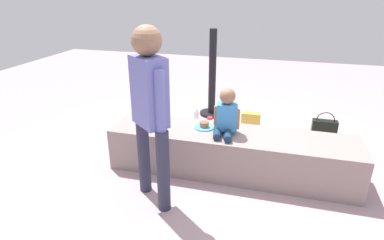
# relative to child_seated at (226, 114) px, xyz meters

# --- Properties ---
(ground_plane) EXTENTS (12.00, 12.00, 0.00)m
(ground_plane) POSITION_rel_child_seated_xyz_m (0.07, 0.02, -0.67)
(ground_plane) COLOR #AA8E94
(concrete_ledge) EXTENTS (2.58, 0.59, 0.46)m
(concrete_ledge) POSITION_rel_child_seated_xyz_m (0.07, 0.02, -0.44)
(concrete_ledge) COLOR gray
(concrete_ledge) RESTS_ON ground_plane
(child_seated) EXTENTS (0.28, 0.33, 0.48)m
(child_seated) POSITION_rel_child_seated_xyz_m (0.00, 0.00, 0.00)
(child_seated) COLOR #162F4E
(child_seated) RESTS_ON concrete_ledge
(adult_standing) EXTENTS (0.39, 0.36, 1.60)m
(adult_standing) POSITION_rel_child_seated_xyz_m (-0.55, -0.66, 0.30)
(adult_standing) COLOR #282C41
(adult_standing) RESTS_ON ground_plane
(cake_plate) EXTENTS (0.22, 0.22, 0.07)m
(cake_plate) POSITION_rel_child_seated_xyz_m (-0.25, 0.09, -0.19)
(cake_plate) COLOR #4CA5D8
(cake_plate) RESTS_ON concrete_ledge
(gift_bag) EXTENTS (0.24, 0.11, 0.39)m
(gift_bag) POSITION_rel_child_seated_xyz_m (0.18, 0.98, -0.50)
(gift_bag) COLOR gold
(gift_bag) RESTS_ON ground_plane
(railing_post) EXTENTS (0.36, 0.36, 1.31)m
(railing_post) POSITION_rel_child_seated_xyz_m (-0.49, 1.63, -0.16)
(railing_post) COLOR black
(railing_post) RESTS_ON ground_plane
(water_bottle_near_gift) EXTENTS (0.08, 0.08, 0.24)m
(water_bottle_near_gift) POSITION_rel_child_seated_xyz_m (-0.00, 0.71, -0.56)
(water_bottle_near_gift) COLOR silver
(water_bottle_near_gift) RESTS_ON ground_plane
(water_bottle_far_side) EXTENTS (0.07, 0.07, 0.18)m
(water_bottle_far_side) POSITION_rel_child_seated_xyz_m (-0.66, 1.34, -0.58)
(water_bottle_far_side) COLOR silver
(water_bottle_far_side) RESTS_ON ground_plane
(party_cup_red) EXTENTS (0.08, 0.08, 0.11)m
(party_cup_red) POSITION_rel_child_seated_xyz_m (-0.43, 1.25, -0.62)
(party_cup_red) COLOR red
(party_cup_red) RESTS_ON ground_plane
(handbag_black_leather) EXTENTS (0.32, 0.12, 0.33)m
(handbag_black_leather) POSITION_rel_child_seated_xyz_m (1.13, 1.28, -0.55)
(handbag_black_leather) COLOR black
(handbag_black_leather) RESTS_ON ground_plane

